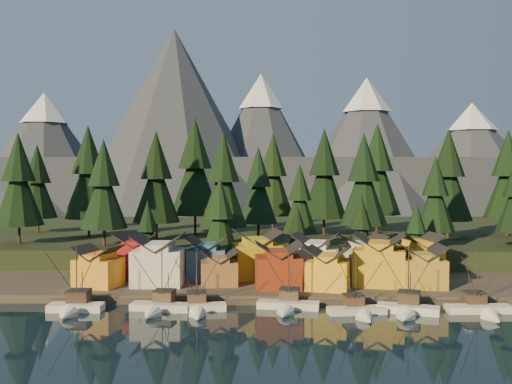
{
  "coord_description": "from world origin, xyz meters",
  "views": [
    {
      "loc": [
        -1.35,
        -84.85,
        23.45
      ],
      "look_at": [
        -3.85,
        30.0,
        19.43
      ],
      "focal_mm": 40.0,
      "sensor_mm": 36.0,
      "label": 1
    }
  ],
  "objects_px": {
    "boat_2": "(197,300)",
    "house_front_1": "(158,258)",
    "boat_4": "(359,303)",
    "boat_5": "(407,300)",
    "boat_6": "(482,302)",
    "house_back_0": "(137,254)",
    "house_front_0": "(98,265)",
    "boat_3": "(287,298)",
    "boat_0": "(74,298)",
    "boat_1": "(159,299)",
    "house_back_1": "(207,257)"
  },
  "relations": [
    {
      "from": "boat_2",
      "to": "house_front_1",
      "type": "height_order",
      "value": "house_front_1"
    },
    {
      "from": "boat_4",
      "to": "boat_5",
      "type": "height_order",
      "value": "boat_5"
    },
    {
      "from": "boat_6",
      "to": "house_back_0",
      "type": "bearing_deg",
      "value": 156.84
    },
    {
      "from": "house_front_0",
      "to": "house_back_0",
      "type": "xyz_separation_m",
      "value": [
        5.39,
        8.98,
        0.86
      ]
    },
    {
      "from": "boat_3",
      "to": "house_front_0",
      "type": "height_order",
      "value": "boat_3"
    },
    {
      "from": "boat_0",
      "to": "house_back_0",
      "type": "distance_m",
      "value": 24.3
    },
    {
      "from": "boat_2",
      "to": "boat_4",
      "type": "bearing_deg",
      "value": -11.67
    },
    {
      "from": "boat_0",
      "to": "house_front_1",
      "type": "bearing_deg",
      "value": 55.17
    },
    {
      "from": "boat_3",
      "to": "house_back_0",
      "type": "relative_size",
      "value": 1.26
    },
    {
      "from": "boat_2",
      "to": "boat_3",
      "type": "xyz_separation_m",
      "value": [
        15.16,
        1.95,
        0.07
      ]
    },
    {
      "from": "boat_1",
      "to": "boat_2",
      "type": "distance_m",
      "value": 6.51
    },
    {
      "from": "boat_3",
      "to": "house_back_0",
      "type": "xyz_separation_m",
      "value": [
        -30.47,
        20.84,
        4.33
      ]
    },
    {
      "from": "boat_2",
      "to": "house_front_0",
      "type": "bearing_deg",
      "value": 137.64
    },
    {
      "from": "boat_1",
      "to": "boat_4",
      "type": "bearing_deg",
      "value": 5.28
    },
    {
      "from": "boat_3",
      "to": "boat_6",
      "type": "xyz_separation_m",
      "value": [
        32.01,
        -2.18,
        -0.04
      ]
    },
    {
      "from": "boat_0",
      "to": "boat_3",
      "type": "bearing_deg",
      "value": 3.58
    },
    {
      "from": "boat_5",
      "to": "house_back_0",
      "type": "bearing_deg",
      "value": 174.01
    },
    {
      "from": "house_back_0",
      "to": "house_back_1",
      "type": "distance_m",
      "value": 14.77
    },
    {
      "from": "boat_5",
      "to": "house_front_1",
      "type": "relative_size",
      "value": 1.24
    },
    {
      "from": "boat_2",
      "to": "boat_5",
      "type": "xyz_separation_m",
      "value": [
        34.82,
        -0.58,
        0.3
      ]
    },
    {
      "from": "boat_5",
      "to": "boat_0",
      "type": "bearing_deg",
      "value": -160.98
    },
    {
      "from": "house_front_0",
      "to": "boat_5",
      "type": "bearing_deg",
      "value": -1.19
    },
    {
      "from": "boat_1",
      "to": "boat_5",
      "type": "distance_m",
      "value": 41.33
    },
    {
      "from": "boat_3",
      "to": "house_back_0",
      "type": "height_order",
      "value": "house_back_0"
    },
    {
      "from": "boat_2",
      "to": "house_back_1",
      "type": "relative_size",
      "value": 1.27
    },
    {
      "from": "house_back_0",
      "to": "house_back_1",
      "type": "relative_size",
      "value": 1.08
    },
    {
      "from": "boat_1",
      "to": "house_front_1",
      "type": "height_order",
      "value": "house_front_1"
    },
    {
      "from": "boat_3",
      "to": "boat_5",
      "type": "bearing_deg",
      "value": 1.17
    },
    {
      "from": "boat_0",
      "to": "house_front_0",
      "type": "height_order",
      "value": "boat_0"
    },
    {
      "from": "boat_6",
      "to": "house_front_0",
      "type": "xyz_separation_m",
      "value": [
        -67.87,
        14.05,
        3.51
      ]
    },
    {
      "from": "boat_0",
      "to": "boat_3",
      "type": "height_order",
      "value": "boat_0"
    },
    {
      "from": "boat_2",
      "to": "house_back_1",
      "type": "xyz_separation_m",
      "value": [
        -0.59,
        21.72,
        4.02
      ]
    },
    {
      "from": "boat_0",
      "to": "house_front_0",
      "type": "bearing_deg",
      "value": 90.04
    },
    {
      "from": "boat_4",
      "to": "house_back_0",
      "type": "relative_size",
      "value": 1.15
    },
    {
      "from": "house_back_0",
      "to": "boat_2",
      "type": "bearing_deg",
      "value": -57.78
    },
    {
      "from": "house_front_1",
      "to": "house_back_0",
      "type": "height_order",
      "value": "house_front_1"
    },
    {
      "from": "boat_0",
      "to": "boat_1",
      "type": "xyz_separation_m",
      "value": [
        14.06,
        0.83,
        -0.34
      ]
    },
    {
      "from": "boat_0",
      "to": "boat_2",
      "type": "bearing_deg",
      "value": 1.15
    },
    {
      "from": "boat_5",
      "to": "house_back_1",
      "type": "distance_m",
      "value": 42.0
    },
    {
      "from": "boat_2",
      "to": "house_back_1",
      "type": "height_order",
      "value": "house_back_1"
    },
    {
      "from": "boat_6",
      "to": "house_front_1",
      "type": "relative_size",
      "value": 1.23
    },
    {
      "from": "house_back_1",
      "to": "house_front_1",
      "type": "bearing_deg",
      "value": -145.09
    },
    {
      "from": "boat_2",
      "to": "house_front_1",
      "type": "distance_m",
      "value": 18.85
    },
    {
      "from": "boat_0",
      "to": "boat_2",
      "type": "distance_m",
      "value": 20.58
    },
    {
      "from": "boat_0",
      "to": "house_back_1",
      "type": "xyz_separation_m",
      "value": [
        19.98,
        22.31,
        3.58
      ]
    },
    {
      "from": "boat_0",
      "to": "boat_5",
      "type": "xyz_separation_m",
      "value": [
        55.38,
        0.01,
        -0.14
      ]
    },
    {
      "from": "boat_2",
      "to": "house_front_0",
      "type": "distance_m",
      "value": 25.14
    },
    {
      "from": "boat_0",
      "to": "boat_6",
      "type": "relative_size",
      "value": 1.01
    },
    {
      "from": "boat_5",
      "to": "house_front_0",
      "type": "relative_size",
      "value": 1.32
    },
    {
      "from": "boat_6",
      "to": "house_back_0",
      "type": "height_order",
      "value": "house_back_0"
    }
  ]
}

